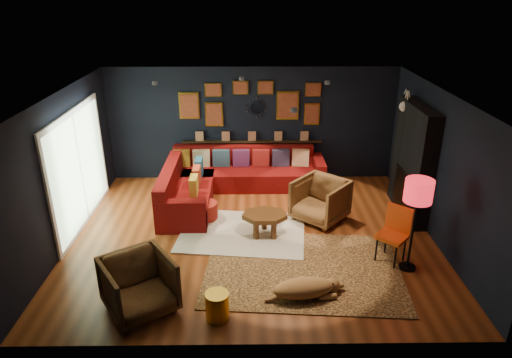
{
  "coord_description": "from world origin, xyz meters",
  "views": [
    {
      "loc": [
        -0.04,
        -7.28,
        4.25
      ],
      "look_at": [
        0.06,
        0.3,
        1.0
      ],
      "focal_mm": 32.0,
      "sensor_mm": 36.0,
      "label": 1
    }
  ],
  "objects_px": {
    "armchair_left": "(139,283)",
    "floor_lamp": "(418,195)",
    "coffee_table": "(265,218)",
    "armchair_right": "(320,198)",
    "dog": "(304,285)",
    "orange_chair": "(395,230)",
    "pouf": "(205,210)",
    "gold_stool": "(217,306)",
    "sectional": "(224,180)"
  },
  "relations": [
    {
      "from": "sectional",
      "to": "gold_stool",
      "type": "bearing_deg",
      "value": -88.38
    },
    {
      "from": "coffee_table",
      "to": "armchair_right",
      "type": "xyz_separation_m",
      "value": [
        1.09,
        0.61,
        0.09
      ]
    },
    {
      "from": "sectional",
      "to": "orange_chair",
      "type": "distance_m",
      "value": 3.93
    },
    {
      "from": "gold_stool",
      "to": "floor_lamp",
      "type": "height_order",
      "value": "floor_lamp"
    },
    {
      "from": "sectional",
      "to": "dog",
      "type": "xyz_separation_m",
      "value": [
        1.34,
        -3.61,
        -0.11
      ]
    },
    {
      "from": "coffee_table",
      "to": "armchair_right",
      "type": "distance_m",
      "value": 1.25
    },
    {
      "from": "sectional",
      "to": "pouf",
      "type": "relative_size",
      "value": 7.03
    },
    {
      "from": "coffee_table",
      "to": "dog",
      "type": "height_order",
      "value": "coffee_table"
    },
    {
      "from": "armchair_right",
      "to": "sectional",
      "type": "bearing_deg",
      "value": -171.26
    },
    {
      "from": "pouf",
      "to": "armchair_right",
      "type": "height_order",
      "value": "armchair_right"
    },
    {
      "from": "sectional",
      "to": "pouf",
      "type": "xyz_separation_m",
      "value": [
        -0.31,
        -1.16,
        -0.13
      ]
    },
    {
      "from": "dog",
      "to": "floor_lamp",
      "type": "bearing_deg",
      "value": 12.79
    },
    {
      "from": "pouf",
      "to": "dog",
      "type": "distance_m",
      "value": 2.96
    },
    {
      "from": "sectional",
      "to": "armchair_left",
      "type": "xyz_separation_m",
      "value": [
        -0.97,
        -3.86,
        0.13
      ]
    },
    {
      "from": "coffee_table",
      "to": "orange_chair",
      "type": "height_order",
      "value": "orange_chair"
    },
    {
      "from": "sectional",
      "to": "dog",
      "type": "height_order",
      "value": "sectional"
    },
    {
      "from": "floor_lamp",
      "to": "coffee_table",
      "type": "bearing_deg",
      "value": 154.99
    },
    {
      "from": "armchair_left",
      "to": "dog",
      "type": "bearing_deg",
      "value": -28.13
    },
    {
      "from": "armchair_left",
      "to": "orange_chair",
      "type": "bearing_deg",
      "value": -16.54
    },
    {
      "from": "armchair_left",
      "to": "armchair_right",
      "type": "relative_size",
      "value": 0.99
    },
    {
      "from": "sectional",
      "to": "floor_lamp",
      "type": "relative_size",
      "value": 2.19
    },
    {
      "from": "coffee_table",
      "to": "pouf",
      "type": "bearing_deg",
      "value": 150.01
    },
    {
      "from": "armchair_right",
      "to": "gold_stool",
      "type": "bearing_deg",
      "value": -81.31
    },
    {
      "from": "pouf",
      "to": "armchair_right",
      "type": "bearing_deg",
      "value": -1.3
    },
    {
      "from": "armchair_right",
      "to": "floor_lamp",
      "type": "bearing_deg",
      "value": -13.32
    },
    {
      "from": "armchair_right",
      "to": "orange_chair",
      "type": "bearing_deg",
      "value": -12.95
    },
    {
      "from": "gold_stool",
      "to": "sectional",
      "type": "bearing_deg",
      "value": 91.62
    },
    {
      "from": "armchair_left",
      "to": "floor_lamp",
      "type": "distance_m",
      "value": 4.29
    },
    {
      "from": "pouf",
      "to": "armchair_right",
      "type": "distance_m",
      "value": 2.24
    },
    {
      "from": "sectional",
      "to": "armchair_right",
      "type": "bearing_deg",
      "value": -32.27
    },
    {
      "from": "orange_chair",
      "to": "floor_lamp",
      "type": "relative_size",
      "value": 0.61
    },
    {
      "from": "dog",
      "to": "gold_stool",
      "type": "bearing_deg",
      "value": -169.66
    },
    {
      "from": "sectional",
      "to": "floor_lamp",
      "type": "bearing_deg",
      "value": -42.78
    },
    {
      "from": "pouf",
      "to": "floor_lamp",
      "type": "relative_size",
      "value": 0.31
    },
    {
      "from": "dog",
      "to": "orange_chair",
      "type": "bearing_deg",
      "value": 22.6
    },
    {
      "from": "orange_chair",
      "to": "armchair_right",
      "type": "bearing_deg",
      "value": 168.2
    },
    {
      "from": "armchair_left",
      "to": "armchair_right",
      "type": "height_order",
      "value": "armchair_right"
    },
    {
      "from": "coffee_table",
      "to": "floor_lamp",
      "type": "relative_size",
      "value": 0.54
    },
    {
      "from": "sectional",
      "to": "gold_stool",
      "type": "relative_size",
      "value": 8.31
    },
    {
      "from": "pouf",
      "to": "coffee_table",
      "type": "bearing_deg",
      "value": -29.99
    },
    {
      "from": "sectional",
      "to": "floor_lamp",
      "type": "xyz_separation_m",
      "value": [
        3.11,
        -2.88,
        0.99
      ]
    },
    {
      "from": "gold_stool",
      "to": "floor_lamp",
      "type": "bearing_deg",
      "value": 21.31
    },
    {
      "from": "armchair_left",
      "to": "orange_chair",
      "type": "height_order",
      "value": "orange_chair"
    },
    {
      "from": "orange_chair",
      "to": "armchair_left",
      "type": "bearing_deg",
      "value": -120.14
    },
    {
      "from": "armchair_right",
      "to": "dog",
      "type": "bearing_deg",
      "value": -62.36
    },
    {
      "from": "armchair_right",
      "to": "floor_lamp",
      "type": "xyz_separation_m",
      "value": [
        1.2,
        -1.67,
        0.85
      ]
    },
    {
      "from": "floor_lamp",
      "to": "armchair_right",
      "type": "bearing_deg",
      "value": 125.66
    },
    {
      "from": "orange_chair",
      "to": "floor_lamp",
      "type": "xyz_separation_m",
      "value": [
        0.18,
        -0.27,
        0.75
      ]
    },
    {
      "from": "gold_stool",
      "to": "coffee_table",
      "type": "bearing_deg",
      "value": 72.29
    },
    {
      "from": "pouf",
      "to": "armchair_right",
      "type": "xyz_separation_m",
      "value": [
        2.22,
        -0.05,
        0.27
      ]
    }
  ]
}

